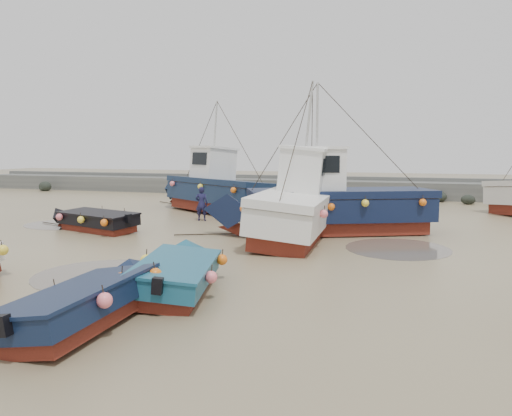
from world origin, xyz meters
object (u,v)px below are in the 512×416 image
Objects in this scene: cabin_boat_2 at (325,202)px; cabin_boat_0 at (214,189)px; dinghy_4 at (93,218)px; cabin_boat_1 at (296,204)px; dinghy_2 at (178,268)px; person at (202,221)px; dinghy_1 at (94,296)px.

cabin_boat_0 is at bearing 29.73° from cabin_boat_2.
cabin_boat_1 is at bearing -66.36° from dinghy_4.
dinghy_2 is at bearing -100.07° from cabin_boat_1.
person is at bearing 97.57° from dinghy_2.
person is (-6.46, 1.88, -1.32)m from cabin_boat_2.
dinghy_1 is at bearing 93.61° from person.
cabin_boat_1 is 6.42m from person.
dinghy_4 is at bearing 79.02° from cabin_boat_2.
cabin_boat_2 is 6.86m from person.
dinghy_1 is 12.16m from dinghy_4.
cabin_boat_1 is (1.19, 8.30, 0.79)m from dinghy_2.
cabin_boat_0 is (-4.35, 17.48, 0.77)m from dinghy_1.
dinghy_1 reaches higher than person.
cabin_boat_0 is 8.99m from cabin_boat_1.
dinghy_1 is 18.03m from cabin_boat_0.
cabin_boat_1 is at bearing 116.98° from cabin_boat_2.
dinghy_2 is 12.19m from person.
cabin_boat_0 and cabin_boat_1 have the same top height.
cabin_boat_2 is at bearing -60.08° from dinghy_4.
dinghy_4 is at bearing -165.99° from cabin_boat_0.
dinghy_2 is 15.66m from cabin_boat_0.
dinghy_4 is 5.36m from person.
dinghy_1 is 0.64× the size of cabin_boat_0.
cabin_boat_1 is 1.58m from cabin_boat_2.
dinghy_1 is at bearing -101.38° from cabin_boat_1.
dinghy_1 is 2.73m from dinghy_2.
dinghy_4 is 0.58× the size of cabin_boat_2.
dinghy_4 is at bearing 123.47° from dinghy_2.
cabin_boat_0 is at bearing 103.39° from dinghy_1.
dinghy_1 is 0.59× the size of cabin_boat_2.
dinghy_4 is 0.59× the size of cabin_boat_1.
dinghy_4 reaches higher than person.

